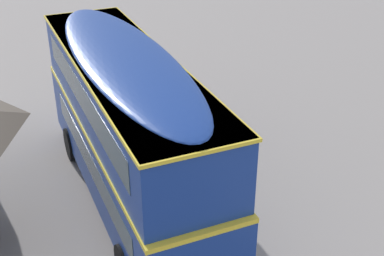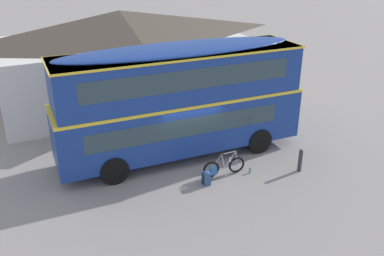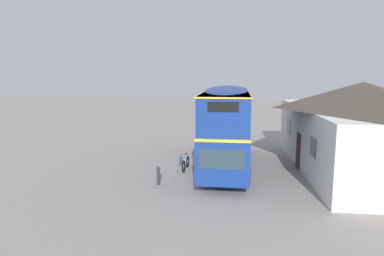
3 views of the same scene
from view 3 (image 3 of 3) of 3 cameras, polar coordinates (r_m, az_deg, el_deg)
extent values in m
plane|color=gray|center=(20.69, 4.05, -6.45)|extent=(120.00, 120.00, 0.00)
cylinder|color=black|center=(17.45, 9.25, -7.64)|extent=(1.10, 0.30, 1.10)
cylinder|color=black|center=(17.54, 1.38, -7.44)|extent=(1.10, 0.30, 1.10)
cylinder|color=black|center=(23.64, 8.82, -3.20)|extent=(1.10, 0.30, 1.10)
cylinder|color=black|center=(23.71, 3.06, -3.07)|extent=(1.10, 0.30, 1.10)
cube|color=navy|center=(20.32, 5.71, -2.37)|extent=(10.34, 2.64, 2.10)
cube|color=yellow|center=(20.13, 5.76, 0.65)|extent=(10.36, 2.66, 0.12)
cube|color=navy|center=(20.01, 5.81, 3.42)|extent=(10.03, 2.59, 1.90)
ellipsoid|color=navy|center=(19.94, 5.85, 6.37)|extent=(9.82, 2.53, 0.36)
cube|color=#2D424C|center=(15.26, 5.07, -5.25)|extent=(0.09, 2.05, 0.90)
cube|color=black|center=(14.99, 5.22, 3.54)|extent=(0.08, 1.38, 0.44)
cube|color=#2D424C|center=(20.53, 2.28, -1.35)|extent=(8.04, 0.15, 0.76)
cube|color=#2D424C|center=(20.07, 2.34, 3.91)|extent=(8.45, 0.16, 0.80)
cube|color=#2D424C|center=(20.46, 9.22, -1.50)|extent=(8.04, 0.15, 0.76)
cube|color=#2D424C|center=(20.00, 9.30, 3.78)|extent=(8.45, 0.16, 0.80)
cube|color=yellow|center=(19.95, 5.85, 6.02)|extent=(10.13, 2.67, 0.08)
torus|color=black|center=(19.40, -1.41, -6.45)|extent=(0.68, 0.12, 0.68)
torus|color=black|center=(20.44, -0.72, -5.65)|extent=(0.68, 0.12, 0.68)
cylinder|color=#B2B2B7|center=(19.40, -1.41, -6.45)|extent=(0.06, 0.10, 0.05)
cylinder|color=#B2B2B7|center=(20.44, -0.72, -5.65)|extent=(0.06, 0.10, 0.05)
cylinder|color=#B7B7BC|center=(19.61, -1.22, -5.43)|extent=(0.50, 0.06, 0.71)
cylinder|color=#B7B7BC|center=(19.60, -1.18, -4.47)|extent=(0.61, 0.07, 0.08)
cylinder|color=#B7B7BC|center=(19.90, -1.03, -5.28)|extent=(0.18, 0.05, 0.65)
cylinder|color=#B7B7BC|center=(20.17, -0.89, -5.93)|extent=(0.57, 0.06, 0.09)
cylinder|color=#B7B7BC|center=(20.16, -0.85, -5.00)|extent=(0.45, 0.05, 0.59)
cylinder|color=#B7B7BC|center=(19.35, -1.39, -5.54)|extent=(0.09, 0.04, 0.63)
cylinder|color=black|center=(19.29, -1.37, -4.47)|extent=(0.05, 0.46, 0.03)
ellipsoid|color=black|center=(19.90, -0.97, -4.24)|extent=(0.26, 0.11, 0.06)
cube|color=#2D609E|center=(20.44, -1.18, -5.58)|extent=(0.29, 0.15, 0.32)
cylinder|color=silver|center=(19.61, -1.22, -5.43)|extent=(0.07, 0.07, 0.18)
cube|color=#2D4C7A|center=(20.90, -1.70, -5.55)|extent=(0.27, 0.31, 0.51)
ellipsoid|color=#2D4C7A|center=(20.84, -1.70, -4.86)|extent=(0.25, 0.30, 0.10)
cube|color=navy|center=(20.79, -1.78, -5.85)|extent=(0.05, 0.22, 0.18)
cylinder|color=black|center=(21.02, -1.40, -5.46)|extent=(0.04, 0.04, 0.41)
cylinder|color=black|center=(21.05, -1.85, -5.44)|extent=(0.04, 0.04, 0.41)
cylinder|color=green|center=(19.08, -2.44, -7.51)|extent=(0.07, 0.07, 0.18)
cylinder|color=black|center=(19.05, -2.45, -7.20)|extent=(0.04, 0.04, 0.03)
cube|color=silver|center=(21.81, 26.20, -1.73)|extent=(13.46, 7.34, 3.60)
pyramid|color=#4C4238|center=(21.52, 26.68, 4.95)|extent=(13.88, 7.76, 1.49)
cube|color=#3D2319|center=(21.00, 17.38, -3.67)|extent=(1.10, 0.09, 2.10)
cube|color=#2D424C|center=(24.01, 15.92, 0.22)|extent=(1.10, 0.09, 0.90)
cube|color=#2D424C|center=(17.68, 19.65, -3.07)|extent=(1.10, 0.09, 0.90)
cylinder|color=#333338|center=(17.32, -5.69, -8.13)|extent=(0.16, 0.16, 0.85)
sphere|color=#333338|center=(17.19, -5.71, -6.65)|extent=(0.16, 0.16, 0.16)
camera|label=1|loc=(32.84, 13.04, 15.92)|focal=48.77mm
camera|label=2|loc=(30.37, -23.99, 13.83)|focal=39.09mm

